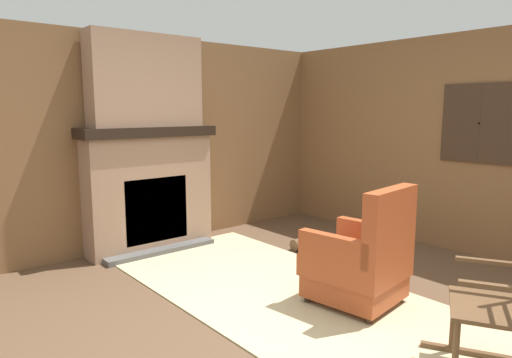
% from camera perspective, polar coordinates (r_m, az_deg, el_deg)
% --- Properties ---
extents(ground_plane, '(14.00, 14.00, 0.00)m').
position_cam_1_polar(ground_plane, '(3.56, 5.78, -17.47)').
color(ground_plane, brown).
extents(wood_panel_wall_left, '(0.06, 5.71, 2.38)m').
position_cam_1_polar(wood_panel_wall_left, '(5.34, -14.34, 4.39)').
color(wood_panel_wall_left, brown).
rests_on(wood_panel_wall_left, ground).
extents(wood_panel_wall_back, '(5.71, 0.09, 2.38)m').
position_cam_1_polar(wood_panel_wall_back, '(5.38, 25.71, 3.90)').
color(wood_panel_wall_back, brown).
rests_on(wood_panel_wall_back, ground).
extents(fireplace_hearth, '(0.55, 1.51, 1.38)m').
position_cam_1_polar(fireplace_hearth, '(5.21, -13.12, -1.27)').
color(fireplace_hearth, '#9E7A60').
rests_on(fireplace_hearth, ground).
extents(chimney_breast, '(0.30, 1.24, 0.98)m').
position_cam_1_polar(chimney_breast, '(5.15, -13.64, 11.83)').
color(chimney_breast, '#9E7A60').
rests_on(chimney_breast, fireplace_hearth).
extents(area_rug, '(3.76, 1.67, 0.01)m').
position_cam_1_polar(area_rug, '(4.00, 4.03, -14.27)').
color(area_rug, '#C6B789').
rests_on(area_rug, ground).
extents(armchair, '(0.77, 0.73, 0.98)m').
position_cam_1_polar(armchair, '(3.80, 12.94, -10.16)').
color(armchair, '#A84723').
rests_on(armchair, ground).
extents(rocking_chair, '(0.93, 0.79, 1.28)m').
position_cam_1_polar(rocking_chair, '(3.06, 28.71, -14.18)').
color(rocking_chair, brown).
rests_on(rocking_chair, ground).
extents(firewood_stack, '(0.41, 0.43, 0.13)m').
position_cam_1_polar(firewood_stack, '(5.18, 7.42, -8.19)').
color(firewood_stack, brown).
rests_on(firewood_stack, ground).
extents(oil_lamp_vase, '(0.09, 0.09, 0.29)m').
position_cam_1_polar(oil_lamp_vase, '(4.99, -18.43, 7.30)').
color(oil_lamp_vase, silver).
rests_on(oil_lamp_vase, fireplace_hearth).
extents(storage_case, '(0.14, 0.22, 0.15)m').
position_cam_1_polar(storage_case, '(5.29, -11.34, 7.34)').
color(storage_case, brown).
rests_on(storage_case, fireplace_hearth).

